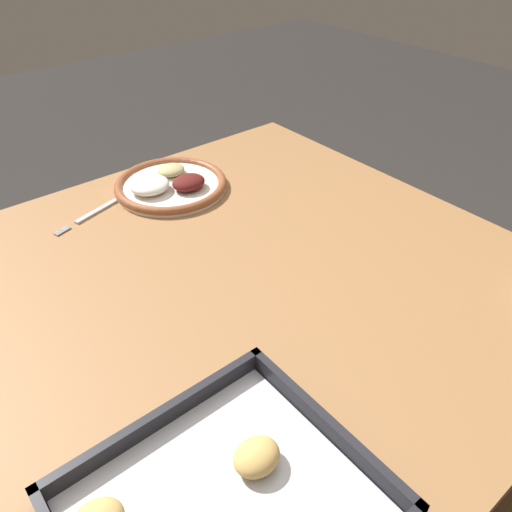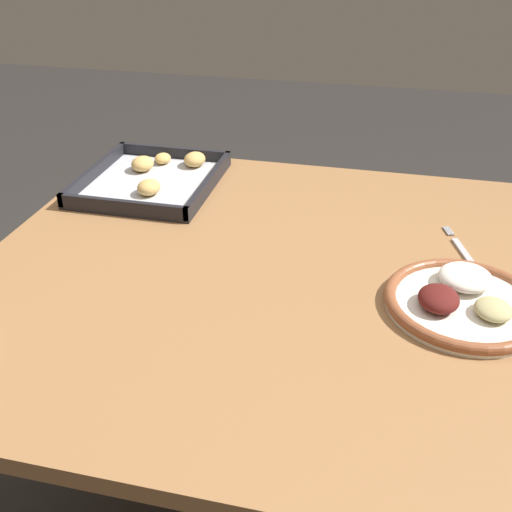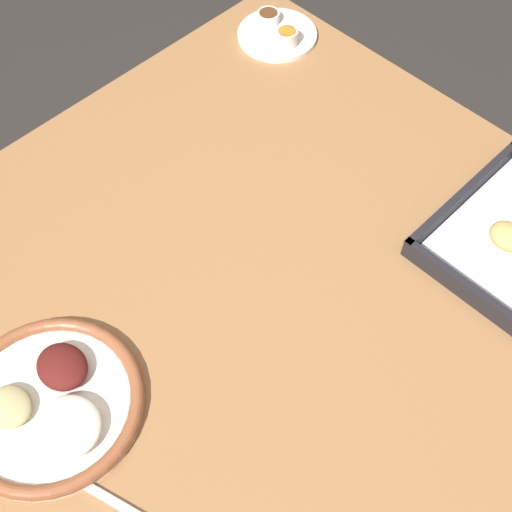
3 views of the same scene
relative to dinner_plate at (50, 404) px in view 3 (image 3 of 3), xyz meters
The scene contains 5 objects.
ground_plane 0.81m from the dinner_plate, 81.93° to the left, with size 8.00×8.00×0.00m, color #282623.
dining_table 0.38m from the dinner_plate, 81.93° to the left, with size 1.00×1.03×0.71m.
dinner_plate is the anchor object (origin of this frame).
fork 0.17m from the dinner_plate, ahead, with size 0.20×0.07×0.00m.
saucer_plate 0.83m from the dinner_plate, 112.42° to the left, with size 0.16×0.16×0.04m.
Camera 3 is at (0.41, -0.43, 1.63)m, focal length 50.00 mm.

